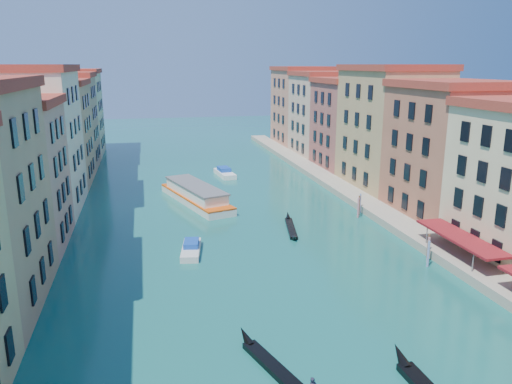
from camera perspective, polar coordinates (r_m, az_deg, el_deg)
left_bank_palazzos at (r=72.69m, az=-25.07°, el=4.10°), size 12.80×128.40×21.00m
right_bank_palazzos at (r=81.96m, az=16.99°, el=5.88°), size 12.80×128.40×21.00m
quay at (r=80.18m, az=11.52°, el=-0.72°), size 4.00×140.00×1.00m
mooring_poles_right at (r=49.29m, az=25.96°, el=-10.72°), size 1.44×54.24×3.20m
vaporetto_far at (r=78.29m, az=-6.90°, el=-0.29°), size 9.83×19.79×2.88m
gondola_fore at (r=36.71m, az=2.78°, el=-19.79°), size 4.38×11.29×2.31m
gondola_far at (r=65.70m, az=4.00°, el=-4.00°), size 2.81×10.40×1.48m
motorboat_mid at (r=58.02m, az=-7.43°, el=-6.41°), size 3.01×6.60×1.32m
motorboat_far at (r=96.85m, az=-3.61°, el=2.22°), size 3.34×8.06×1.62m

